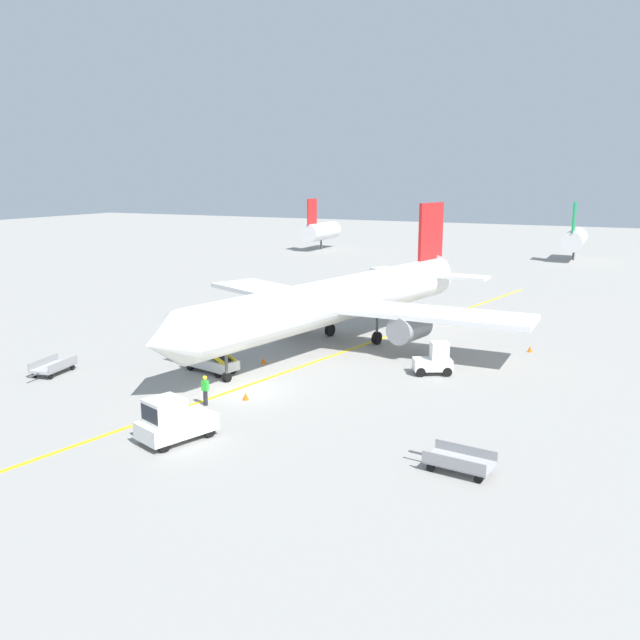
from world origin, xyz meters
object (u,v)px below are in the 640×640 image
baggage_tug_near_wing (435,360)px  airliner (342,299)px  safety_cone_nose_right (530,349)px  pushback_tug (173,421)px  safety_cone_nose_left (264,361)px  safety_cone_wingtip_left (246,396)px  ground_crew_marshaller (205,389)px  belt_loader_forward_hold (210,360)px  baggage_cart_loaded (459,462)px  baggage_cart_empty_trailing (53,367)px

baggage_tug_near_wing → airliner: bearing=151.4°
safety_cone_nose_right → pushback_tug: bearing=-117.6°
safety_cone_nose_left → safety_cone_wingtip_left: size_ratio=1.00×
airliner → ground_crew_marshaller: 16.14m
safety_cone_nose_left → safety_cone_nose_right: size_ratio=1.00×
pushback_tug → belt_loader_forward_hold: belt_loader_forward_hold is taller
safety_cone_nose_right → safety_cone_wingtip_left: 21.96m
baggage_tug_near_wing → safety_cone_wingtip_left: baggage_tug_near_wing is taller
belt_loader_forward_hold → safety_cone_nose_right: 22.76m
belt_loader_forward_hold → safety_cone_wingtip_left: size_ratio=11.73×
baggage_cart_loaded → baggage_cart_empty_trailing: size_ratio=1.00×
belt_loader_forward_hold → safety_cone_wingtip_left: belt_loader_forward_hold is taller
baggage_tug_near_wing → safety_cone_nose_left: 11.38m
belt_loader_forward_hold → baggage_cart_loaded: 19.88m
airliner → safety_cone_nose_left: size_ratio=79.77×
baggage_cart_empty_trailing → safety_cone_nose_left: baggage_cart_empty_trailing is taller
ground_crew_marshaller → pushback_tug: bearing=-71.8°
baggage_tug_near_wing → safety_cone_wingtip_left: 12.57m
pushback_tug → baggage_cart_loaded: bearing=11.0°
pushback_tug → ground_crew_marshaller: bearing=108.2°
ground_crew_marshaller → safety_cone_wingtip_left: bearing=48.9°
belt_loader_forward_hold → ground_crew_marshaller: bearing=-57.0°
safety_cone_nose_right → safety_cone_wingtip_left: (-12.82, -17.83, 0.00)m
belt_loader_forward_hold → baggage_cart_loaded: (18.28, -7.82, -0.31)m
ground_crew_marshaller → safety_cone_nose_right: (14.32, 19.55, -0.69)m
baggage_cart_empty_trailing → ground_crew_marshaller: ground_crew_marshaller is taller
baggage_cart_loaded → baggage_cart_empty_trailing: 27.10m
safety_cone_nose_right → safety_cone_wingtip_left: size_ratio=1.00×
baggage_cart_empty_trailing → safety_cone_nose_right: baggage_cart_empty_trailing is taller
pushback_tug → baggage_tug_near_wing: size_ratio=1.47×
baggage_cart_loaded → baggage_tug_near_wing: bearing=110.3°
airliner → ground_crew_marshaller: size_ratio=20.65×
safety_cone_nose_left → safety_cone_wingtip_left: same height
safety_cone_nose_left → safety_cone_wingtip_left: (2.86, -6.83, 0.00)m
belt_loader_forward_hold → baggage_cart_empty_trailing: belt_loader_forward_hold is taller
pushback_tug → safety_cone_wingtip_left: size_ratio=9.15×
baggage_cart_loaded → safety_cone_nose_right: 21.83m
ground_crew_marshaller → safety_cone_nose_right: 24.25m
ground_crew_marshaller → safety_cone_nose_left: 8.69m
baggage_cart_loaded → safety_cone_nose_left: (-16.03, 10.83, -0.25)m
baggage_tug_near_wing → belt_loader_forward_hold: size_ratio=0.53×
safety_cone_nose_left → baggage_cart_empty_trailing: bearing=-144.3°
belt_loader_forward_hold → baggage_cart_empty_trailing: 9.92m
safety_cone_nose_right → airliner: bearing=-164.5°
ground_crew_marshaller → baggage_cart_loaded: bearing=-8.8°
pushback_tug → belt_loader_forward_hold: bearing=116.6°
pushback_tug → airliner: bearing=91.3°
airliner → baggage_cart_loaded: 22.86m
safety_cone_nose_left → pushback_tug: bearing=-77.6°
baggage_tug_near_wing → baggage_cart_empty_trailing: bearing=-154.3°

